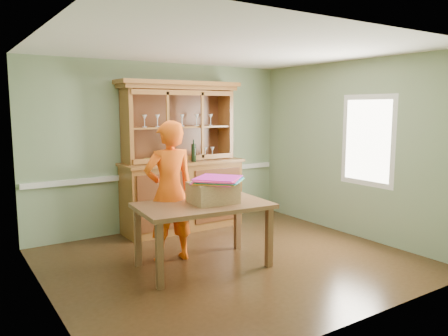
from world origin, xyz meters
TOP-DOWN VIEW (x-y plane):
  - floor at (0.00, 0.00)m, footprint 4.50×4.50m
  - ceiling at (0.00, 0.00)m, footprint 4.50×4.50m
  - wall_back at (0.00, 2.00)m, footprint 4.50×0.00m
  - wall_left at (-2.25, 0.00)m, footprint 0.00×4.00m
  - wall_right at (2.25, 0.00)m, footprint 0.00×4.00m
  - wall_front at (0.00, -2.00)m, footprint 4.50×0.00m
  - chair_rail at (0.00, 1.98)m, footprint 4.41×0.05m
  - framed_map at (-2.23, 0.30)m, footprint 0.03×0.60m
  - window_panel at (2.23, -0.30)m, footprint 0.03×0.96m
  - china_hutch at (0.19, 1.73)m, footprint 2.04×0.67m
  - dining_table at (-0.41, 0.03)m, footprint 1.69×1.11m
  - cardboard_box at (-0.28, 0.01)m, footprint 0.58×0.48m
  - kite_stack at (-0.24, -0.04)m, footprint 0.73×0.73m
  - person at (-0.65, 0.47)m, footprint 0.70×0.50m

SIDE VIEW (x-z plane):
  - floor at x=0.00m, z-range 0.00..0.00m
  - dining_table at x=-0.41m, z-range 0.31..1.11m
  - china_hutch at x=0.19m, z-range -0.36..2.04m
  - chair_rail at x=0.00m, z-range 0.86..0.94m
  - person at x=-0.65m, z-range 0.00..1.83m
  - cardboard_box at x=-0.28m, z-range 0.81..1.06m
  - kite_stack at x=-0.24m, z-range 1.06..1.13m
  - wall_back at x=0.00m, z-range -0.90..3.60m
  - wall_left at x=-2.25m, z-range -0.65..3.35m
  - wall_right at x=2.25m, z-range -0.65..3.35m
  - wall_front at x=0.00m, z-range -0.90..3.60m
  - window_panel at x=2.23m, z-range 0.82..2.18m
  - framed_map at x=-2.23m, z-range 1.32..1.78m
  - ceiling at x=0.00m, z-range 2.70..2.70m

